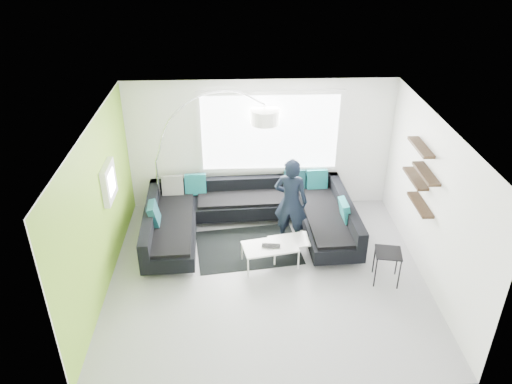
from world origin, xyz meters
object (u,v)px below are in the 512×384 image
side_table (386,266)px  person (291,201)px  sectional_sofa (249,220)px  arc_lamp (156,161)px  laptop (271,247)px  coffee_table (281,251)px

side_table → person: 2.10m
sectional_sofa → person: 0.94m
sectional_sofa → arc_lamp: size_ratio=1.52×
side_table → laptop: (-1.97, 0.47, 0.12)m
sectional_sofa → arc_lamp: 2.18m
sectional_sofa → laptop: 1.06m
arc_lamp → laptop: bearing=-43.9°
sectional_sofa → arc_lamp: (-1.82, 0.71, 0.97)m
sectional_sofa → arc_lamp: arc_lamp is taller
person → laptop: bearing=80.8°
coffee_table → laptop: size_ratio=3.53×
side_table → laptop: size_ratio=1.70×
arc_lamp → laptop: (2.17, -1.71, -0.93)m
coffee_table → arc_lamp: size_ratio=0.46×
laptop → person: bearing=69.9°
person → laptop: 1.03m
arc_lamp → person: size_ratio=1.53×
arc_lamp → laptop: size_ratio=7.64×
sectional_sofa → coffee_table: bearing=-58.4°
side_table → laptop: 2.03m
coffee_table → arc_lamp: arc_lamp is taller
coffee_table → laptop: laptop is taller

